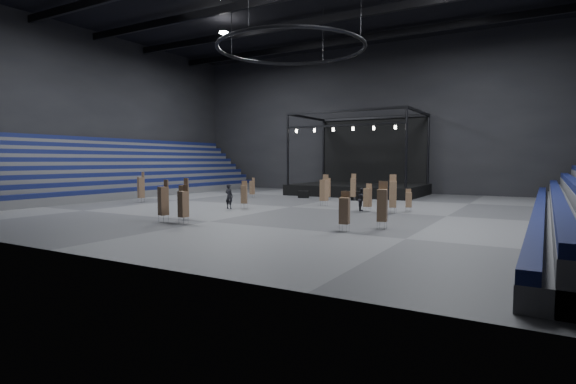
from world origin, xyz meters
The scene contains 26 objects.
floor centered at (0.00, 0.00, 0.00)m, with size 50.00×50.00×0.00m, color #49494C.
wall_back centered at (0.00, 21.00, 9.00)m, with size 50.00×0.20×18.00m, color black.
wall_front centered at (0.00, -21.00, 9.00)m, with size 50.00×0.20×18.00m, color black.
wall_left centered at (-25.00, 0.00, 9.00)m, with size 0.20×42.00×18.00m, color black.
bleachers_left centered at (-22.94, 0.00, 1.73)m, with size 7.20×40.00×6.40m.
stage centered at (0.00, 16.24, 1.45)m, with size 14.00×10.00×9.20m.
truss_ring centered at (0.00, 0.00, 13.00)m, with size 12.30×12.30×5.15m.
flight_case_left centered at (-3.33, 8.51, 0.36)m, with size 1.09×0.55×0.73m, color black.
flight_case_mid centered at (2.44, 8.49, 0.44)m, with size 1.32×0.66×0.88m, color black.
flight_case_right centered at (1.58, 9.38, 0.42)m, with size 1.27×0.64×0.85m, color black.
chair_stack_0 centered at (-2.86, -2.68, 1.17)m, with size 0.62×0.62×2.22m.
chair_stack_1 centered at (-8.20, 6.23, 1.08)m, with size 0.54×0.54×2.08m.
chair_stack_2 centered at (0.19, 6.90, 1.15)m, with size 0.60×0.60×2.18m.
chair_stack_3 centered at (-14.00, -3.39, 1.44)m, with size 0.65×0.65×2.82m.
chair_stack_4 centered at (9.47, 1.31, 0.94)m, with size 0.54×0.54×1.74m.
chair_stack_5 centered at (2.07, 2.08, 1.39)m, with size 0.64×0.64×2.68m.
chair_stack_6 centered at (8.98, -9.90, 1.18)m, with size 0.59×0.59×2.20m.
chair_stack_7 centered at (6.82, -0.31, 1.14)m, with size 0.56×0.56×2.13m.
chair_stack_8 centered at (-0.73, -11.99, 1.24)m, with size 0.57×0.57×2.38m.
chair_stack_9 centered at (2.35, 8.01, 1.33)m, with size 0.55×0.55×2.61m.
chair_stack_10 centered at (10.47, -8.01, 1.39)m, with size 0.60×0.60×2.70m.
chair_stack_11 centered at (-2.25, -10.30, 1.37)m, with size 0.57×0.57×2.71m.
chair_stack_12 centered at (-2.41, -11.99, 1.37)m, with size 0.65×0.65×2.66m.
chair_stack_13 centered at (8.68, -0.12, 1.44)m, with size 0.65×0.65×2.84m.
man_center centered at (-3.66, -3.63, 1.00)m, with size 0.73×0.48×2.00m, color black.
crew_member centered at (6.22, 0.18, 0.89)m, with size 0.87×0.68×1.79m, color black.
Camera 1 is at (18.42, -32.39, 3.85)m, focal length 28.00 mm.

